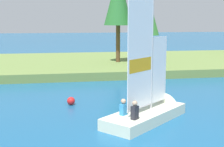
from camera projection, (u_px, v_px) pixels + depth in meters
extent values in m
cube|color=olive|center=(86.00, 64.00, 29.07)|extent=(80.00, 14.13, 0.61)
cylinder|color=brown|center=(118.00, 44.00, 27.65)|extent=(0.36, 0.36, 3.16)
cylinder|color=brown|center=(143.00, 49.00, 26.70)|extent=(0.30, 0.30, 2.37)
cone|color=#387F33|center=(144.00, 7.00, 26.13)|extent=(2.59, 2.59, 4.53)
cube|color=silver|center=(145.00, 116.00, 13.47)|extent=(4.25, 3.99, 0.46)
cone|color=silver|center=(170.00, 105.00, 15.11)|extent=(1.72, 1.75, 1.39)
cylinder|color=#B7B7BC|center=(152.00, 46.00, 13.31)|extent=(0.08, 0.08, 5.40)
cube|color=white|center=(141.00, 52.00, 12.69)|extent=(1.30, 1.14, 4.53)
cube|color=orange|center=(140.00, 65.00, 12.78)|extent=(1.18, 1.04, 0.54)
cube|color=white|center=(159.00, 69.00, 13.98)|extent=(0.84, 0.74, 2.85)
cylinder|color=#B7B7BC|center=(140.00, 108.00, 13.07)|extent=(1.32, 1.17, 0.06)
cube|color=#26262D|center=(135.00, 113.00, 12.21)|extent=(0.34, 0.33, 0.53)
sphere|color=tan|center=(135.00, 103.00, 12.15)|extent=(0.20, 0.20, 0.20)
cube|color=#338CCC|center=(123.00, 109.00, 12.78)|extent=(0.34, 0.33, 0.46)
sphere|color=tan|center=(123.00, 101.00, 12.72)|extent=(0.20, 0.20, 0.20)
sphere|color=red|center=(71.00, 101.00, 16.08)|extent=(0.40, 0.40, 0.40)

